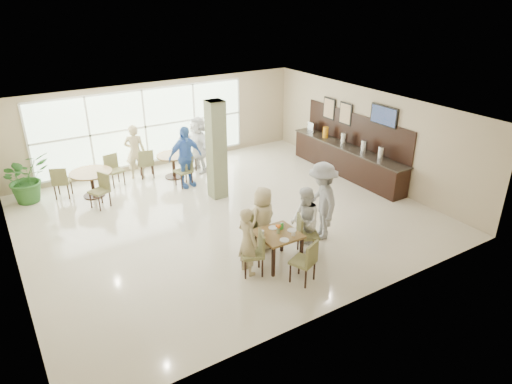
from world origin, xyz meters
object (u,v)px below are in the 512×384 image
main_table (278,237)px  teen_left (247,241)px  round_table_left (91,177)px  adult_standing (135,152)px  adult_b (198,144)px  buffet_counter (347,158)px  teen_right (305,221)px  potted_plant (26,178)px  adult_a (185,157)px  round_table_right (173,160)px  teen_standing (322,201)px  teen_far (263,219)px

main_table → teen_left: bearing=176.1°
round_table_left → adult_standing: size_ratio=0.68×
teen_left → adult_b: size_ratio=0.84×
buffet_counter → main_table: bearing=-147.1°
buffet_counter → teen_right: size_ratio=3.02×
potted_plant → adult_a: bearing=-18.2°
round_table_left → teen_right: bearing=-59.2°
round_table_left → potted_plant: bearing=159.1°
teen_right → adult_a: size_ratio=0.83×
teen_left → adult_standing: adult_standing is taller
round_table_right → teen_standing: size_ratio=0.53×
potted_plant → round_table_right: bearing=-7.0°
buffet_counter → adult_b: size_ratio=2.59×
main_table → adult_a: (0.05, 4.96, 0.29)m
round_table_right → adult_b: size_ratio=0.56×
round_table_left → round_table_right: (2.54, 0.10, -0.03)m
round_table_right → teen_right: 5.78m
teen_far → adult_standing: 5.76m
adult_a → buffet_counter: bearing=-27.4°
round_table_left → potted_plant: size_ratio=0.84×
teen_left → potted_plant: bearing=22.7°
adult_standing → round_table_right: bearing=174.9°
round_table_left → adult_b: adult_b is taller
round_table_right → teen_right: teen_right is taller
main_table → adult_b: 5.99m
teen_far → round_table_left: bearing=-78.7°
teen_far → adult_b: 5.26m
potted_plant → teen_right: 7.96m
round_table_left → teen_right: size_ratio=0.76×
potted_plant → teen_right: bearing=-51.5°
teen_right → adult_b: 5.80m
teen_standing → teen_right: bearing=-49.0°
round_table_right → adult_a: adult_a is taller
round_table_right → potted_plant: size_ratio=0.72×
main_table → round_table_left: size_ratio=0.73×
teen_far → potted_plant: bearing=-69.3°
main_table → round_table_right: size_ratio=0.85×
potted_plant → teen_far: bearing=-53.0°
buffet_counter → teen_far: size_ratio=3.10×
round_table_right → buffet_counter: buffet_counter is taller
teen_far → teen_standing: teen_standing is taller
round_table_right → adult_standing: size_ratio=0.59×
buffet_counter → adult_b: (-3.90, 2.80, 0.35)m
potted_plant → adult_standing: bearing=0.6°
adult_a → adult_b: bearing=41.6°
adult_a → potted_plant: bearing=155.5°
round_table_right → teen_left: bearing=-97.3°
round_table_right → buffet_counter: (4.81, -2.72, -0.00)m
potted_plant → adult_b: size_ratio=0.78×
potted_plant → teen_right: size_ratio=0.90×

